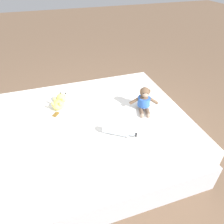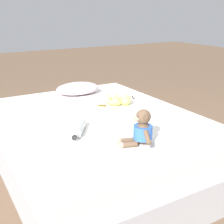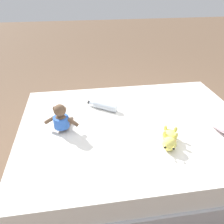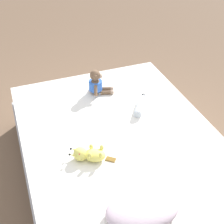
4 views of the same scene
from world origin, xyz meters
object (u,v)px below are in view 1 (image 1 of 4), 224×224
at_px(plush_monkey, 144,101).
at_px(glass_bottle, 117,131).
at_px(bed, 86,138).
at_px(plush_yellow_creature, 60,102).

distance_m(plush_monkey, glass_bottle, 0.46).
xyz_separation_m(bed, plush_yellow_creature, (0.30, 0.18, 0.29)).
bearing_deg(glass_bottle, plush_monkey, -54.54).
relative_size(plush_monkey, plush_yellow_creature, 0.88).
height_order(plush_monkey, plush_yellow_creature, plush_monkey).
bearing_deg(plush_yellow_creature, glass_bottle, -145.02).
bearing_deg(plush_monkey, bed, 88.80).
height_order(bed, glass_bottle, glass_bottle).
distance_m(plush_monkey, plush_yellow_creature, 0.84).
distance_m(bed, plush_monkey, 0.69).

